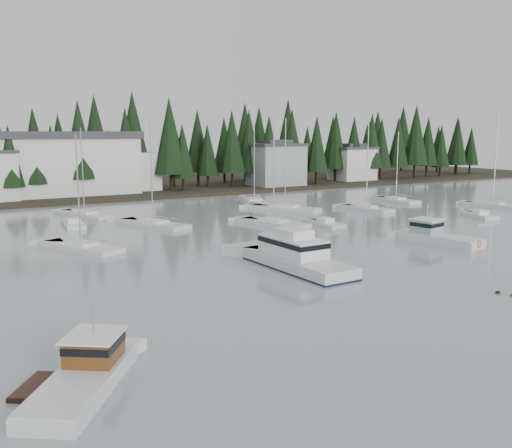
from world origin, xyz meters
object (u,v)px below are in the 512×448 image
Objects in this scene: harbor_inn at (77,164)px; lobster_boat_teal at (437,238)px; house_east_b at (352,163)px; sailboat_2 at (254,202)px; sailboat_3 at (81,249)px; sailboat_11 at (493,206)px; house_east_a at (276,164)px; cabin_cruiser_center at (296,259)px; sailboat_1 at (85,216)px; runabout_1 at (325,225)px; sailboat_6 at (274,224)px; sailboat_9 at (396,201)px; runabout_4 at (74,226)px; sailboat_8 at (153,225)px; runabout_2 at (480,217)px; sailboat_7 at (366,210)px; lobster_boat_brown at (83,377)px; sailboat_5 at (285,210)px.

harbor_inn is 66.37m from lobster_boat_teal.
sailboat_2 is at bearing -151.20° from house_east_b.
sailboat_11 reaches higher than sailboat_3.
cabin_cruiser_center is at bearing -121.58° from house_east_a.
runabout_1 is at bearing -152.06° from sailboat_1.
sailboat_6 is 37.91m from sailboat_11.
sailboat_6 reaches higher than cabin_cruiser_center.
sailboat_9 is at bearing -60.69° from runabout_1.
sailboat_1 is at bearing 24.56° from lobster_boat_teal.
sailboat_11 reaches higher than runabout_4.
sailboat_3 is (-33.73, -23.76, -0.00)m from sailboat_2.
sailboat_8 is 42.99m from runabout_2.
lobster_boat_teal is 39.29m from sailboat_2.
harbor_inn is 2.06× the size of sailboat_6.
sailboat_6 reaches higher than house_east_b.
runabout_1 is at bearing 110.82° from sailboat_7.
lobster_boat_brown reaches higher than runabout_4.
runabout_1 is at bearing 1.71° from lobster_boat_teal.
lobster_boat_teal reaches higher than runabout_1.
sailboat_11 is at bearing -128.61° from sailboat_1.
sailboat_5 is at bearing -141.44° from house_east_b.
house_east_b reaches higher than cabin_cruiser_center.
harbor_inn is 1.98× the size of sailboat_11.
sailboat_7 is at bearing -128.64° from sailboat_2.
sailboat_1 is 0.86× the size of sailboat_6.
harbor_inn is at bearing 49.95° from sailboat_9.
sailboat_5 reaches higher than house_east_b.
sailboat_11 is at bearing -120.02° from sailboat_7.
lobster_boat_teal is 0.63× the size of sailboat_5.
lobster_boat_brown is at bearing 141.45° from sailboat_3.
sailboat_7 is at bearing -151.52° from sailboat_5.
sailboat_1 is at bearing 43.63° from sailboat_5.
cabin_cruiser_center is 21.69m from sailboat_3.
house_east_a is 0.86× the size of sailboat_1.
sailboat_8 is at bearing 144.46° from sailboat_2.
house_east_b is 110.09m from lobster_boat_brown.
lobster_boat_teal is 45.72m from sailboat_1.
sailboat_2 is (22.36, -23.56, -5.72)m from harbor_inn.
harbor_inn is 2.54× the size of sailboat_3.
cabin_cruiser_center is at bearing 118.80° from sailboat_5.
sailboat_6 is at bearing -74.13° from harbor_inn.
sailboat_11 is at bearing -121.06° from sailboat_8.
sailboat_8 is (-31.69, 2.70, -0.02)m from sailboat_7.
cabin_cruiser_center is at bearing 125.29° from sailboat_9.
runabout_2 is at bearing -166.02° from sailboat_5.
runabout_1 is 0.96× the size of runabout_4.
sailboat_2 is 23.06m from sailboat_6.
sailboat_2 is (20.27, 40.75, -0.70)m from cabin_cruiser_center.
sailboat_9 is at bearing -86.77° from runabout_4.
lobster_boat_brown is at bearing -136.57° from house_east_b.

